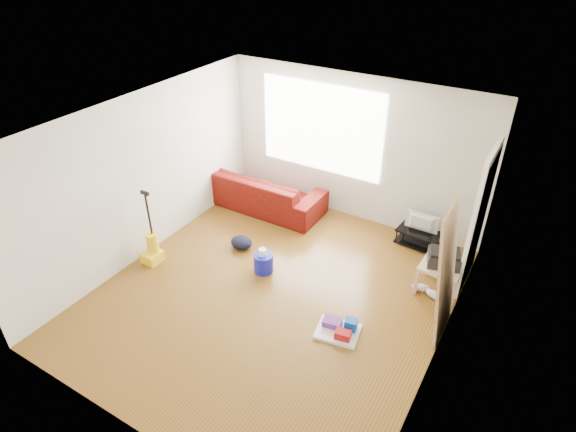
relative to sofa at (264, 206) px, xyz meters
The scene contains 13 objects.
room 2.66m from the sofa, 49.94° to the right, with size 4.51×5.01×2.51m.
sofa is the anchor object (origin of this frame).
tv_stand 2.81m from the sofa, ahead, with size 0.71×0.44×0.25m.
tv 2.84m from the sofa, ahead, with size 0.53×0.07×0.30m, color black.
side_table 3.48m from the sofa, 11.11° to the right, with size 0.57×0.57×0.45m.
printer 3.50m from the sofa, 11.11° to the right, with size 0.51×0.44×0.22m.
bucket 1.88m from the sofa, 56.72° to the right, with size 0.29×0.29×0.29m, color #141AB5.
toilet_paper 1.90m from the sofa, 56.99° to the right, with size 0.12×0.12×0.11m, color white.
cleaning_tray 3.33m from the sofa, 39.94° to the right, with size 0.60×0.52×0.19m.
backpack 1.32m from the sofa, 72.18° to the right, with size 0.36×0.28×0.20m, color black.
sneakers 3.40m from the sofa, 14.34° to the right, with size 0.48×0.24×0.11m.
vacuum 2.30m from the sofa, 104.10° to the right, with size 0.25×0.29×1.19m.
door_panel 3.85m from the sofa, 21.85° to the right, with size 0.04×0.72×1.81m, color #9A7248.
Camera 1 is at (2.81, -4.31, 4.51)m, focal length 30.00 mm.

